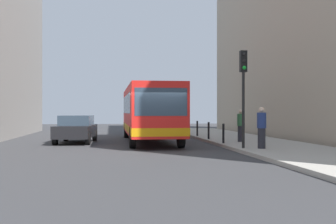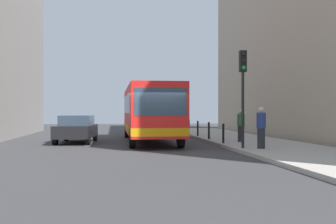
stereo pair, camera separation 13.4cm
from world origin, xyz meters
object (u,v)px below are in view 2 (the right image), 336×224
object	(u,v)px
car_behind_bus	(145,123)
bollard_mid	(209,131)
car_beside_bus	(77,128)
pedestrian_mid_sidewalk	(241,126)
traffic_light	(243,80)
bollard_near	(223,133)
bollard_farthest	(189,127)
bus	(149,111)
pedestrian_near_signal	(261,128)
bollard_far	(198,128)

from	to	relation	value
car_behind_bus	bollard_mid	distance (m)	10.08
car_beside_bus	pedestrian_mid_sidewalk	world-z (taller)	pedestrian_mid_sidewalk
traffic_light	pedestrian_mid_sidewalk	xyz separation A→B (m)	(1.06, 3.63, -2.04)
bollard_near	bollard_farthest	distance (m)	9.18
traffic_light	pedestrian_mid_sidewalk	world-z (taller)	traffic_light
car_beside_bus	car_behind_bus	xyz separation A→B (m)	(4.42, 9.39, 0.00)
bollard_mid	bollard_farthest	bearing A→B (deg)	90.00
bus	pedestrian_near_signal	xyz separation A→B (m)	(4.08, -6.57, -0.71)
traffic_light	bollard_far	bearing A→B (deg)	90.64
traffic_light	bollard_far	world-z (taller)	traffic_light
bollard_near	pedestrian_mid_sidewalk	size ratio (longest dim) A/B	0.58
bus	car_beside_bus	bearing A→B (deg)	2.67
bollard_near	pedestrian_mid_sidewalk	xyz separation A→B (m)	(1.16, 0.87, 0.34)
bollard_mid	car_beside_bus	bearing A→B (deg)	177.85
car_behind_bus	bollard_near	size ratio (longest dim) A/B	4.76
bollard_farthest	pedestrian_near_signal	distance (m)	12.28
bollard_farthest	pedestrian_near_signal	xyz separation A→B (m)	(0.79, -12.24, 0.39)
bollard_near	bollard_far	world-z (taller)	same
bus	car_beside_bus	world-z (taller)	bus
bollard_near	bollard_mid	size ratio (longest dim) A/B	1.00
traffic_light	pedestrian_mid_sidewalk	bearing A→B (deg)	73.73
bollard_near	pedestrian_mid_sidewalk	bearing A→B (deg)	36.86
car_behind_bus	bollard_far	xyz separation A→B (m)	(2.85, -6.60, -0.16)
car_behind_bus	traffic_light	size ratio (longest dim) A/B	1.10
bollard_mid	pedestrian_mid_sidewalk	distance (m)	2.50
car_beside_bus	car_behind_bus	size ratio (longest dim) A/B	1.00
traffic_light	bollard_near	distance (m)	3.65
traffic_light	car_beside_bus	bearing A→B (deg)	140.40
car_beside_bus	traffic_light	bearing A→B (deg)	144.72
car_behind_bus	bollard_far	world-z (taller)	car_behind_bus
bollard_far	traffic_light	bearing A→B (deg)	-89.36
traffic_light	pedestrian_mid_sidewalk	distance (m)	4.30
traffic_light	bollard_mid	xyz separation A→B (m)	(-0.10, 5.82, -2.38)
bollard_mid	bollard_farthest	world-z (taller)	same
car_beside_bus	pedestrian_mid_sidewalk	bearing A→B (deg)	168.03
car_beside_bus	bollard_mid	distance (m)	7.27
bollard_farthest	pedestrian_mid_sidewalk	bearing A→B (deg)	-82.05
bollard_near	bollard_mid	xyz separation A→B (m)	(0.00, 3.06, 0.00)
bus	car_behind_bus	xyz separation A→B (m)	(0.45, 9.21, -0.94)
traffic_light	bollard_far	xyz separation A→B (m)	(-0.10, 8.88, -2.38)
bollard_farthest	bollard_far	bearing A→B (deg)	-90.00
bollard_farthest	pedestrian_mid_sidewalk	xyz separation A→B (m)	(1.16, -8.31, 0.34)
bus	car_beside_bus	xyz separation A→B (m)	(-3.97, -0.18, -0.94)
bollard_near	bollard_farthest	world-z (taller)	same
pedestrian_near_signal	pedestrian_mid_sidewalk	size ratio (longest dim) A/B	1.05
car_beside_bus	bollard_mid	xyz separation A→B (m)	(7.27, -0.27, -0.16)
car_beside_bus	pedestrian_mid_sidewalk	size ratio (longest dim) A/B	2.75
car_beside_bus	pedestrian_near_signal	size ratio (longest dim) A/B	2.62
bollard_far	car_beside_bus	bearing A→B (deg)	-159.01
bus	traffic_light	xyz separation A→B (m)	(3.40, -6.27, 1.28)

